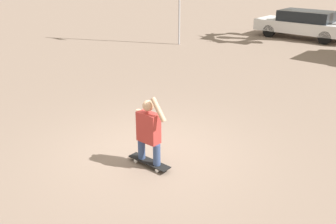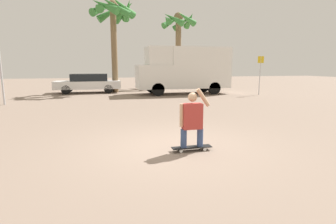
{
  "view_description": "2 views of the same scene",
  "coord_description": "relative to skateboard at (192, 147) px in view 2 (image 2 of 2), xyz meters",
  "views": [
    {
      "loc": [
        4.71,
        -5.0,
        3.66
      ],
      "look_at": [
        0.19,
        0.3,
        0.85
      ],
      "focal_mm": 40.0,
      "sensor_mm": 36.0,
      "label": 1
    },
    {
      "loc": [
        -1.61,
        -5.89,
        1.91
      ],
      "look_at": [
        -0.0,
        0.39,
        0.78
      ],
      "focal_mm": 28.0,
      "sensor_mm": 36.0,
      "label": 2
    }
  ],
  "objects": [
    {
      "name": "palm_tree_center_background",
      "position": [
        -0.89,
        14.56,
        5.44
      ],
      "size": [
        3.44,
        3.42,
        6.71
      ],
      "color": "brown",
      "rests_on": "ground_plane"
    },
    {
      "name": "ground_plane",
      "position": [
        -0.35,
        0.44,
        -0.08
      ],
      "size": [
        80.0,
        80.0,
        0.0
      ],
      "primitive_type": "plane",
      "color": "gray"
    },
    {
      "name": "street_sign",
      "position": [
        8.42,
        10.19,
        1.57
      ],
      "size": [
        0.44,
        0.06,
        2.57
      ],
      "color": "#B7B7BC",
      "rests_on": "ground_plane"
    },
    {
      "name": "parked_car_white",
      "position": [
        -2.84,
        14.54,
        0.66
      ],
      "size": [
        4.6,
        1.88,
        1.38
      ],
      "color": "black",
      "rests_on": "ground_plane"
    },
    {
      "name": "palm_tree_near_van",
      "position": [
        4.99,
        17.95,
        5.19
      ],
      "size": [
        3.27,
        3.32,
        6.7
      ],
      "color": "brown",
      "rests_on": "ground_plane"
    },
    {
      "name": "skateboard",
      "position": [
        0.0,
        0.0,
        0.0
      ],
      "size": [
        0.93,
        0.22,
        0.09
      ],
      "color": "black",
      "rests_on": "ground_plane"
    },
    {
      "name": "person_skateboarder",
      "position": [
        -0.0,
        -0.0,
        0.7
      ],
      "size": [
        0.71,
        0.22,
        1.35
      ],
      "color": "#384C7A",
      "rests_on": "skateboard"
    },
    {
      "name": "camper_van",
      "position": [
        3.76,
        12.18,
        1.66
      ],
      "size": [
        6.39,
        2.2,
        3.2
      ],
      "color": "black",
      "rests_on": "ground_plane"
    }
  ]
}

